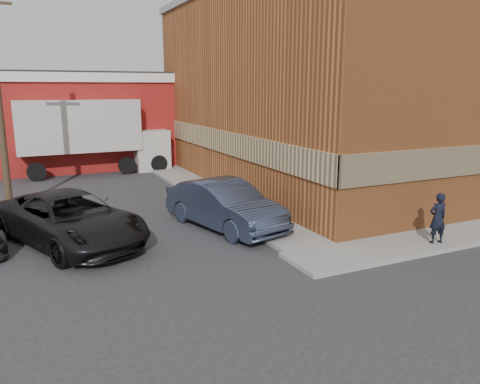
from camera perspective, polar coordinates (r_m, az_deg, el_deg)
name	(u,v)px	position (r m, az deg, el deg)	size (l,w,h in m)	color
ground	(294,254)	(13.73, 6.55, -7.53)	(90.00, 90.00, 0.00)	#28282B
brick_building	(346,88)	(25.15, 12.82, 12.25)	(14.25, 18.25, 9.36)	#A8592B
sidewalk_west	(203,190)	(21.79, -4.49, 0.26)	(1.80, 18.00, 0.12)	gray
warehouse	(35,120)	(31.02, -23.69, 8.07)	(16.30, 8.30, 5.60)	maroon
man	(438,218)	(15.20, 22.96, -2.95)	(0.56, 0.37, 1.54)	black
sedan	(225,205)	(15.86, -1.90, -1.60)	(1.73, 4.95, 1.63)	#313B52
suv_a	(70,219)	(15.17, -20.00, -3.11)	(2.64, 5.72, 1.59)	black
box_truck	(93,131)	(27.30, -17.43, 7.08)	(8.28, 2.65, 4.07)	#BBBBB7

